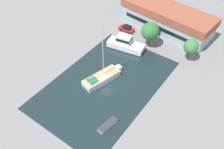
# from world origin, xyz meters

# --- Properties ---
(ground_plane) EXTENTS (440.00, 440.00, 0.00)m
(ground_plane) POSITION_xyz_m (0.00, 0.00, 0.00)
(ground_plane) COLOR slate
(water_canal) EXTENTS (20.51, 31.88, 0.01)m
(water_canal) POSITION_xyz_m (0.00, 0.00, 0.00)
(water_canal) COLOR #19282D
(water_canal) RESTS_ON ground
(warehouse_building) EXTENTS (26.65, 11.49, 6.35)m
(warehouse_building) POSITION_xyz_m (0.53, 27.35, 3.22)
(warehouse_building) COLOR #99A8B2
(warehouse_building) RESTS_ON ground
(quay_tree_near_building) EXTENTS (4.55, 4.55, 6.80)m
(quay_tree_near_building) POSITION_xyz_m (0.80, 17.43, 4.52)
(quay_tree_near_building) COLOR brown
(quay_tree_near_building) RESTS_ON ground
(quay_tree_by_water) EXTENTS (3.50, 3.50, 5.87)m
(quay_tree_by_water) POSITION_xyz_m (11.32, 18.14, 4.10)
(quay_tree_by_water) COLOR brown
(quay_tree_by_water) RESTS_ON ground
(parked_car) EXTENTS (4.32, 2.15, 1.67)m
(parked_car) POSITION_xyz_m (-7.53, 19.69, 0.83)
(parked_car) COLOR maroon
(parked_car) RESTS_ON ground
(sailboat_moored) EXTENTS (5.18, 10.12, 14.78)m
(sailboat_moored) POSITION_xyz_m (-1.40, 0.57, 0.79)
(sailboat_moored) COLOR silver
(sailboat_moored) RESTS_ON water_canal
(motor_cruiser) EXTENTS (9.85, 4.92, 3.74)m
(motor_cruiser) POSITION_xyz_m (-3.48, 12.96, 1.35)
(motor_cruiser) COLOR white
(motor_cruiser) RESTS_ON water_canal
(small_dinghy) EXTENTS (2.05, 4.46, 0.71)m
(small_dinghy) POSITION_xyz_m (6.95, -8.58, 0.36)
(small_dinghy) COLOR silver
(small_dinghy) RESTS_ON water_canal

